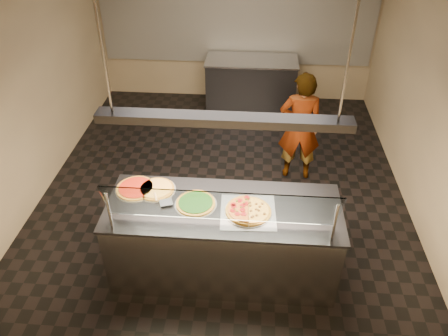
# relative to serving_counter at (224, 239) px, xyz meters

# --- Properties ---
(ground) EXTENTS (5.00, 6.00, 0.02)m
(ground) POSITION_rel_serving_counter_xyz_m (-0.12, 1.45, -0.48)
(ground) COLOR black
(ground) RESTS_ON ground
(wall_back) EXTENTS (5.00, 0.02, 3.00)m
(wall_back) POSITION_rel_serving_counter_xyz_m (-0.12, 4.46, 1.03)
(wall_back) COLOR tan
(wall_back) RESTS_ON ground
(wall_front) EXTENTS (5.00, 0.02, 3.00)m
(wall_front) POSITION_rel_serving_counter_xyz_m (-0.12, -1.56, 1.03)
(wall_front) COLOR tan
(wall_front) RESTS_ON ground
(wall_left) EXTENTS (0.02, 6.00, 3.00)m
(wall_left) POSITION_rel_serving_counter_xyz_m (-2.63, 1.45, 1.03)
(wall_left) COLOR tan
(wall_left) RESTS_ON ground
(wall_right) EXTENTS (0.02, 6.00, 3.00)m
(wall_right) POSITION_rel_serving_counter_xyz_m (2.39, 1.45, 1.03)
(wall_right) COLOR tan
(wall_right) RESTS_ON ground
(tile_band) EXTENTS (4.90, 0.02, 1.20)m
(tile_band) POSITION_rel_serving_counter_xyz_m (-0.12, 4.43, 0.83)
(tile_band) COLOR silver
(tile_band) RESTS_ON wall_back
(serving_counter) EXTENTS (2.43, 0.94, 0.93)m
(serving_counter) POSITION_rel_serving_counter_xyz_m (0.00, 0.00, 0.00)
(serving_counter) COLOR #B7B7BC
(serving_counter) RESTS_ON ground
(sneeze_guard) EXTENTS (2.19, 0.18, 0.54)m
(sneeze_guard) POSITION_rel_serving_counter_xyz_m (-0.00, -0.34, 0.76)
(sneeze_guard) COLOR #B7B7BC
(sneeze_guard) RESTS_ON serving_counter
(perforated_tray) EXTENTS (0.58, 0.58, 0.01)m
(perforated_tray) POSITION_rel_serving_counter_xyz_m (0.25, -0.06, 0.47)
(perforated_tray) COLOR silver
(perforated_tray) RESTS_ON serving_counter
(half_pizza_pepperoni) EXTENTS (0.25, 0.47, 0.05)m
(half_pizza_pepperoni) POSITION_rel_serving_counter_xyz_m (0.14, -0.06, 0.50)
(half_pizza_pepperoni) COLOR brown
(half_pizza_pepperoni) RESTS_ON perforated_tray
(half_pizza_sausage) EXTENTS (0.25, 0.47, 0.04)m
(half_pizza_sausage) POSITION_rel_serving_counter_xyz_m (0.36, -0.06, 0.49)
(half_pizza_sausage) COLOR brown
(half_pizza_sausage) RESTS_ON perforated_tray
(pizza_spinach) EXTENTS (0.44, 0.44, 0.03)m
(pizza_spinach) POSITION_rel_serving_counter_xyz_m (-0.29, 0.02, 0.48)
(pizza_spinach) COLOR silver
(pizza_spinach) RESTS_ON serving_counter
(pizza_cheese) EXTENTS (0.42, 0.42, 0.03)m
(pizza_cheese) POSITION_rel_serving_counter_xyz_m (-0.74, 0.22, 0.48)
(pizza_cheese) COLOR silver
(pizza_cheese) RESTS_ON serving_counter
(pizza_tomato) EXTENTS (0.45, 0.45, 0.03)m
(pizza_tomato) POSITION_rel_serving_counter_xyz_m (-0.96, 0.22, 0.48)
(pizza_tomato) COLOR silver
(pizza_tomato) RESTS_ON serving_counter
(pizza_spatula) EXTENTS (0.24, 0.22, 0.02)m
(pizza_spatula) POSITION_rel_serving_counter_xyz_m (-0.67, 0.04, 0.49)
(pizza_spatula) COLOR #B7B7BC
(pizza_spatula) RESTS_ON pizza_spinach
(prep_table) EXTENTS (1.63, 0.74, 0.93)m
(prep_table) POSITION_rel_serving_counter_xyz_m (0.19, 4.00, 0.00)
(prep_table) COLOR #343439
(prep_table) RESTS_ON ground
(worker) EXTENTS (0.60, 0.40, 1.61)m
(worker) POSITION_rel_serving_counter_xyz_m (0.91, 1.90, 0.34)
(worker) COLOR #2A242F
(worker) RESTS_ON ground
(heat_lamp_housing) EXTENTS (2.30, 0.18, 0.08)m
(heat_lamp_housing) POSITION_rel_serving_counter_xyz_m (-0.00, 0.00, 1.48)
(heat_lamp_housing) COLOR #343439
(heat_lamp_housing) RESTS_ON ceiling
(lamp_rod_left) EXTENTS (0.02, 0.02, 1.01)m
(lamp_rod_left) POSITION_rel_serving_counter_xyz_m (-1.00, 0.00, 2.03)
(lamp_rod_left) COLOR #B7B7BC
(lamp_rod_left) RESTS_ON ceiling
(lamp_rod_right) EXTENTS (0.02, 0.02, 1.01)m
(lamp_rod_right) POSITION_rel_serving_counter_xyz_m (1.00, 0.00, 2.03)
(lamp_rod_right) COLOR #B7B7BC
(lamp_rod_right) RESTS_ON ceiling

